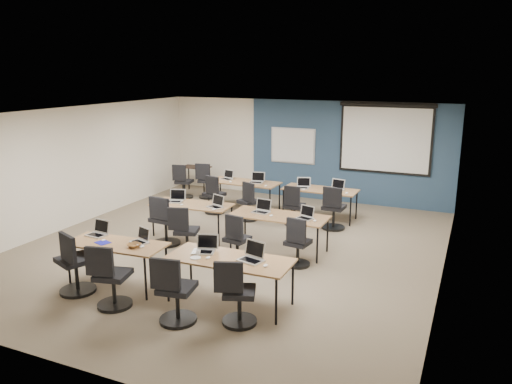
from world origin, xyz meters
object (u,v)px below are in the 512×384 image
at_px(training_table_front_right, 230,261).
at_px(spare_chair_a, 207,184).
at_px(laptop_4, 176,199).
at_px(task_chair_6, 237,243).
at_px(projector_screen, 386,135).
at_px(task_chair_11, 333,212).
at_px(spare_chair_b, 183,184).
at_px(laptop_2, 205,248).
at_px(task_chair_7, 297,246).
at_px(laptop_1, 141,239).
at_px(task_chair_1, 110,282).
at_px(task_chair_8, 214,198).
at_px(training_table_mid_left, 192,206).
at_px(training_table_back_left, 244,183).
at_px(task_chair_9, 248,205).
at_px(task_chair_3, 237,298).
at_px(task_chair_4, 164,225).
at_px(laptop_0, 98,231).
at_px(laptop_8, 227,177).
at_px(laptop_9, 257,180).
at_px(laptop_11, 337,187).
at_px(laptop_6, 262,209).
at_px(laptop_7, 306,215).
at_px(utility_table, 196,170).
at_px(whiteboard, 293,146).
at_px(task_chair_10, 294,209).
at_px(training_table_back_right, 320,191).
at_px(task_chair_5, 185,235).
at_px(training_table_front_left, 116,246).
at_px(task_chair_2, 175,295).
at_px(task_chair_0, 75,268).
at_px(laptop_3, 252,256).
at_px(training_table_mid_right, 279,217).

relative_size(training_table_front_right, spare_chair_a, 1.92).
distance_m(laptop_4, task_chair_6, 2.19).
bearing_deg(projector_screen, laptop_4, -131.86).
height_order(task_chair_11, spare_chair_b, task_chair_11).
relative_size(laptop_2, task_chair_7, 0.36).
bearing_deg(laptop_1, task_chair_1, -64.60).
xyz_separation_m(laptop_4, task_chair_8, (-0.03, 1.74, -0.39)).
height_order(training_table_mid_left, training_table_back_left, same).
height_order(task_chair_9, task_chair_11, task_chair_11).
distance_m(task_chair_3, task_chair_4, 3.64).
height_order(laptop_0, laptop_2, laptop_2).
bearing_deg(task_chair_11, laptop_8, 168.73).
relative_size(training_table_back_left, laptop_9, 5.35).
xyz_separation_m(task_chair_3, laptop_11, (-0.05, 5.50, 0.39)).
relative_size(laptop_6, laptop_7, 1.10).
relative_size(task_chair_9, utility_table, 1.14).
bearing_deg(task_chair_3, whiteboard, 83.35).
bearing_deg(task_chair_10, task_chair_3, -78.67).
distance_m(laptop_1, task_chair_9, 4.00).
xyz_separation_m(whiteboard, task_chair_7, (1.84, -4.80, -1.06)).
xyz_separation_m(training_table_mid_left, task_chair_6, (1.51, -0.93, -0.30)).
height_order(task_chair_4, laptop_6, task_chair_4).
relative_size(task_chair_7, spare_chair_a, 0.95).
distance_m(laptop_1, spare_chair_a, 5.75).
xyz_separation_m(training_table_back_right, utility_table, (-4.11, 1.15, -0.04)).
xyz_separation_m(task_chair_5, task_chair_6, (1.09, 0.04, -0.01)).
bearing_deg(laptop_9, spare_chair_a, 149.05).
bearing_deg(laptop_6, laptop_1, -107.72).
bearing_deg(task_chair_11, spare_chair_b, 170.11).
relative_size(training_table_front_left, task_chair_10, 1.77).
xyz_separation_m(task_chair_6, task_chair_10, (0.19, 2.60, 0.00)).
height_order(training_table_front_left, training_table_back_left, same).
relative_size(training_table_back_left, task_chair_2, 1.79).
distance_m(laptop_4, laptop_6, 2.02).
relative_size(training_table_mid_left, spare_chair_b, 1.78).
distance_m(task_chair_0, spare_chair_a, 6.30).
distance_m(training_table_front_left, laptop_6, 3.04).
height_order(training_table_back_left, laptop_8, laptop_8).
bearing_deg(task_chair_1, spare_chair_a, 93.73).
xyz_separation_m(training_table_front_left, laptop_4, (-0.55, 2.65, 0.11)).
relative_size(training_table_front_right, task_chair_10, 2.02).
bearing_deg(laptop_8, task_chair_5, -60.83).
bearing_deg(laptop_9, laptop_3, -79.43).
xyz_separation_m(training_table_mid_right, training_table_back_left, (-1.91, 2.43, -0.00)).
height_order(training_table_front_right, laptop_3, laptop_3).
distance_m(training_table_mid_left, utility_table, 4.09).
bearing_deg(task_chair_2, training_table_mid_left, 107.44).
distance_m(projector_screen, task_chair_0, 8.23).
bearing_deg(spare_chair_b, laptop_1, -73.98).
bearing_deg(task_chair_0, training_table_front_left, 75.75).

